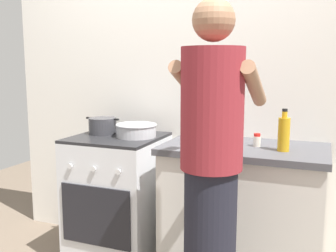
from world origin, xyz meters
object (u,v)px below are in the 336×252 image
object	(u,v)px
oil_bottle	(284,133)
stove_range	(118,197)
pot	(103,126)
utensil_crock	(221,124)
person	(211,176)
mixing_bowl	(136,130)
spice_bottle	(257,140)

from	to	relation	value
oil_bottle	stove_range	bearing A→B (deg)	176.94
stove_range	pot	size ratio (longest dim) A/B	3.38
pot	oil_bottle	bearing A→B (deg)	-4.64
stove_range	pot	world-z (taller)	pot
pot	utensil_crock	xyz separation A→B (m)	(0.84, 0.16, 0.04)
oil_bottle	person	xyz separation A→B (m)	(-0.28, -0.53, -0.14)
mixing_bowl	oil_bottle	world-z (taller)	oil_bottle
person	mixing_bowl	bearing A→B (deg)	139.06
stove_range	pot	xyz separation A→B (m)	(-0.14, 0.04, 0.51)
person	pot	bearing A→B (deg)	147.45
spice_bottle	mixing_bowl	bearing A→B (deg)	179.14
spice_bottle	person	distance (m)	0.62
stove_range	person	xyz separation A→B (m)	(0.85, -0.59, 0.41)
pot	spice_bottle	xyz separation A→B (m)	(1.11, -0.03, -0.02)
spice_bottle	person	world-z (taller)	person
utensil_crock	person	distance (m)	0.82
pot	mixing_bowl	size ratio (longest dim) A/B	0.92
stove_range	utensil_crock	bearing A→B (deg)	16.28
mixing_bowl	utensil_crock	size ratio (longest dim) A/B	0.86
stove_range	spice_bottle	distance (m)	1.09
mixing_bowl	utensil_crock	distance (m)	0.59
stove_range	mixing_bowl	distance (m)	0.52
spice_bottle	oil_bottle	xyz separation A→B (m)	(0.16, -0.08, 0.07)
stove_range	spice_bottle	size ratio (longest dim) A/B	11.12
spice_bottle	oil_bottle	size ratio (longest dim) A/B	0.33
stove_range	mixing_bowl	size ratio (longest dim) A/B	3.11
mixing_bowl	utensil_crock	world-z (taller)	utensil_crock
mixing_bowl	utensil_crock	bearing A→B (deg)	17.50
pot	oil_bottle	world-z (taller)	oil_bottle
pot	utensil_crock	bearing A→B (deg)	10.87
utensil_crock	oil_bottle	distance (m)	0.51
utensil_crock	spice_bottle	bearing A→B (deg)	-34.64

